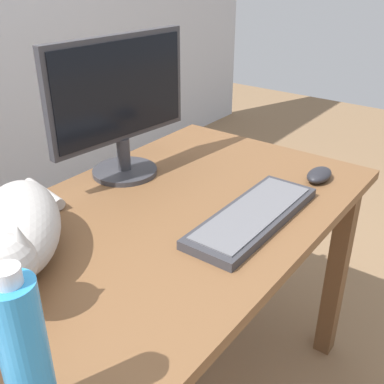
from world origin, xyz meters
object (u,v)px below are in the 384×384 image
(computer_mouse, at_px, (319,175))
(water_bottle, at_px, (25,355))
(cat, at_px, (18,229))
(keyboard, at_px, (253,216))
(monitor, at_px, (120,102))

(computer_mouse, bearing_deg, water_bottle, 179.67)
(water_bottle, bearing_deg, cat, 57.47)
(cat, relative_size, water_bottle, 1.80)
(keyboard, distance_m, water_bottle, 0.69)
(computer_mouse, bearing_deg, cat, 155.02)
(monitor, height_order, computer_mouse, monitor)
(cat, relative_size, computer_mouse, 4.47)
(water_bottle, bearing_deg, computer_mouse, -0.33)
(keyboard, xyz_separation_m, computer_mouse, (0.32, -0.04, 0.00))
(keyboard, xyz_separation_m, cat, (-0.46, 0.32, 0.07))
(keyboard, distance_m, computer_mouse, 0.33)
(computer_mouse, bearing_deg, keyboard, 172.99)
(cat, height_order, water_bottle, water_bottle)
(monitor, relative_size, keyboard, 1.09)
(monitor, height_order, keyboard, monitor)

